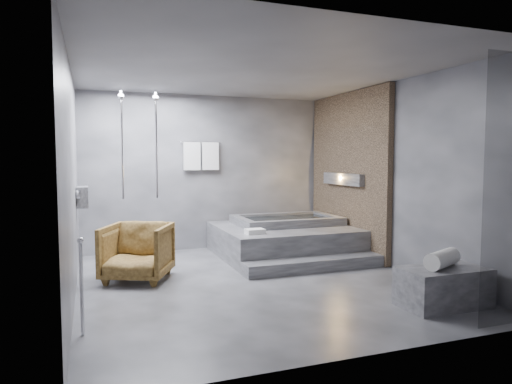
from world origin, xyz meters
name	(u,v)px	position (x,y,z in m)	size (l,w,h in m)	color
room	(275,153)	(0.40, 0.24, 1.73)	(5.00, 5.04, 2.82)	#333336
tub_deck	(283,240)	(1.05, 1.45, 0.25)	(2.20, 2.00, 0.50)	#38393B
tub_step	(315,264)	(1.05, 0.27, 0.09)	(2.20, 0.36, 0.18)	#38393B
concrete_bench	(443,287)	(1.65, -1.69, 0.22)	(0.98, 0.54, 0.44)	#363639
driftwood_chair	(137,252)	(-1.47, 0.63, 0.39)	(0.83, 0.85, 0.78)	#3F2A0F
rolled_towel	(442,259)	(1.63, -1.67, 0.54)	(0.19, 0.19, 0.54)	white
deck_towel	(255,231)	(0.32, 0.86, 0.54)	(0.28, 0.21, 0.08)	silver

